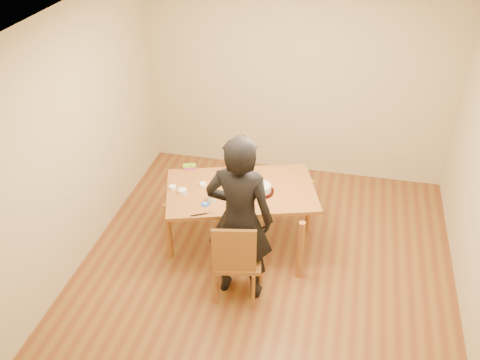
% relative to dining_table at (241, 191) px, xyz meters
% --- Properties ---
extents(room_shell, '(4.00, 4.50, 2.70)m').
position_rel_dining_table_xyz_m(room_shell, '(0.35, -0.11, 0.62)').
color(room_shell, brown).
rests_on(room_shell, ground).
extents(dining_table, '(1.81, 1.38, 0.04)m').
position_rel_dining_table_xyz_m(dining_table, '(0.00, 0.00, 0.00)').
color(dining_table, brown).
rests_on(dining_table, floor).
extents(dining_chair, '(0.52, 0.52, 0.04)m').
position_rel_dining_table_xyz_m(dining_chair, '(0.15, -0.78, -0.28)').
color(dining_chair, brown).
rests_on(dining_chair, floor).
extents(cake_plate, '(0.27, 0.27, 0.02)m').
position_rel_dining_table_xyz_m(cake_plate, '(0.23, -0.01, 0.03)').
color(cake_plate, '#AD110B').
rests_on(cake_plate, dining_table).
extents(cake, '(0.20, 0.20, 0.06)m').
position_rel_dining_table_xyz_m(cake, '(0.23, -0.01, 0.07)').
color(cake, white).
rests_on(cake, cake_plate).
extents(frosting_dome, '(0.20, 0.20, 0.03)m').
position_rel_dining_table_xyz_m(frosting_dome, '(0.23, -0.01, 0.12)').
color(frosting_dome, white).
rests_on(frosting_dome, cake).
extents(frosting_tub, '(0.10, 0.10, 0.09)m').
position_rel_dining_table_xyz_m(frosting_tub, '(-0.25, -0.29, 0.06)').
color(frosting_tub, white).
rests_on(frosting_tub, dining_table).
extents(frosting_lid, '(0.09, 0.09, 0.01)m').
position_rel_dining_table_xyz_m(frosting_lid, '(-0.30, -0.36, 0.02)').
color(frosting_lid, blue).
rests_on(frosting_lid, dining_table).
extents(frosting_dollop, '(0.04, 0.04, 0.02)m').
position_rel_dining_table_xyz_m(frosting_dollop, '(-0.30, -0.36, 0.04)').
color(frosting_dollop, white).
rests_on(frosting_dollop, frosting_lid).
extents(ramekin_green, '(0.09, 0.09, 0.04)m').
position_rel_dining_table_xyz_m(ramekin_green, '(-0.60, -0.20, 0.04)').
color(ramekin_green, white).
rests_on(ramekin_green, dining_table).
extents(ramekin_yellow, '(0.08, 0.08, 0.04)m').
position_rel_dining_table_xyz_m(ramekin_yellow, '(-0.42, -0.03, 0.04)').
color(ramekin_yellow, white).
rests_on(ramekin_yellow, dining_table).
extents(ramekin_multi, '(0.08, 0.08, 0.04)m').
position_rel_dining_table_xyz_m(ramekin_multi, '(-0.73, -0.16, 0.04)').
color(ramekin_multi, white).
rests_on(ramekin_multi, dining_table).
extents(candy_box_pink, '(0.15, 0.10, 0.02)m').
position_rel_dining_table_xyz_m(candy_box_pink, '(-0.67, 0.30, 0.03)').
color(candy_box_pink, '#E535AA').
rests_on(candy_box_pink, dining_table).
extents(candy_box_green, '(0.16, 0.12, 0.02)m').
position_rel_dining_table_xyz_m(candy_box_green, '(-0.68, 0.30, 0.05)').
color(candy_box_green, green).
rests_on(candy_box_green, candy_box_pink).
extents(spatula, '(0.16, 0.09, 0.01)m').
position_rel_dining_table_xyz_m(spatula, '(-0.31, -0.55, 0.02)').
color(spatula, black).
rests_on(spatula, dining_table).
extents(person, '(0.67, 0.45, 1.80)m').
position_rel_dining_table_xyz_m(person, '(0.15, -0.73, 0.17)').
color(person, black).
rests_on(person, floor).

